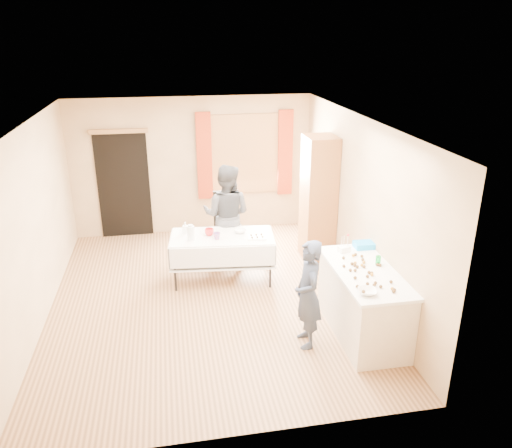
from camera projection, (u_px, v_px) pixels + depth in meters
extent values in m
cube|color=#9E7047|center=(208.00, 298.00, 7.41)|extent=(4.50, 5.50, 0.02)
cube|color=white|center=(201.00, 121.00, 6.45)|extent=(4.50, 5.50, 0.02)
cube|color=tan|center=(193.00, 166.00, 9.46)|extent=(4.50, 0.02, 2.60)
cube|color=tan|center=(232.00, 323.00, 4.40)|extent=(4.50, 0.02, 2.60)
cube|color=tan|center=(33.00, 227.00, 6.55)|extent=(0.02, 5.50, 2.60)
cube|color=tan|center=(359.00, 206.00, 7.31)|extent=(0.02, 5.50, 2.60)
cube|color=olive|center=(245.00, 154.00, 9.52)|extent=(1.32, 0.06, 1.52)
cube|color=white|center=(245.00, 154.00, 9.50)|extent=(1.20, 0.02, 1.40)
cube|color=#9B3015|center=(204.00, 156.00, 9.34)|extent=(0.28, 0.06, 1.65)
cube|color=#9B3015|center=(285.00, 153.00, 9.60)|extent=(0.28, 0.06, 1.65)
cube|color=black|center=(124.00, 185.00, 9.32)|extent=(0.95, 0.04, 2.00)
cube|color=olive|center=(118.00, 131.00, 8.93)|extent=(1.05, 0.06, 0.08)
cube|color=brown|center=(318.00, 199.00, 8.38)|extent=(0.50, 0.60, 2.12)
cube|color=beige|center=(363.00, 304.00, 6.41)|extent=(0.71, 1.56, 0.86)
cube|color=white|center=(366.00, 272.00, 6.24)|extent=(0.77, 1.62, 0.04)
cube|color=white|center=(222.00, 237.00, 7.70)|extent=(1.63, 0.94, 0.04)
cube|color=black|center=(228.00, 227.00, 8.77)|extent=(0.47, 0.47, 0.06)
cube|color=black|center=(226.00, 208.00, 8.85)|extent=(0.45, 0.07, 0.64)
imported|color=#242D44|center=(308.00, 294.00, 6.08)|extent=(0.52, 0.35, 1.40)
imported|color=black|center=(227.00, 215.00, 8.25)|extent=(1.29, 1.24, 1.71)
cylinder|color=green|center=(378.00, 260.00, 6.35)|extent=(0.07, 0.07, 0.12)
imported|color=white|center=(367.00, 292.00, 5.67)|extent=(0.31, 0.31, 0.05)
cube|color=white|center=(344.00, 249.00, 6.73)|extent=(0.17, 0.14, 0.08)
cube|color=#118EEA|center=(365.00, 245.00, 6.86)|extent=(0.30, 0.21, 0.08)
cylinder|color=silver|center=(191.00, 233.00, 7.50)|extent=(0.11, 0.11, 0.22)
imported|color=red|center=(209.00, 232.00, 7.69)|extent=(0.19, 0.19, 0.11)
imported|color=red|center=(217.00, 236.00, 7.55)|extent=(0.16, 0.16, 0.10)
imported|color=white|center=(240.00, 231.00, 7.79)|extent=(0.22, 0.22, 0.06)
cube|color=white|center=(257.00, 237.00, 7.60)|extent=(0.30, 0.23, 0.02)
imported|color=white|center=(185.00, 227.00, 7.78)|extent=(0.13, 0.13, 0.17)
sphere|color=#3F2314|center=(364.00, 262.00, 6.39)|extent=(0.04, 0.04, 0.04)
sphere|color=#38230F|center=(344.00, 266.00, 6.29)|extent=(0.04, 0.04, 0.04)
sphere|color=#38230F|center=(343.00, 258.00, 6.52)|extent=(0.04, 0.04, 0.04)
sphere|color=#38230F|center=(364.00, 267.00, 6.27)|extent=(0.04, 0.04, 0.04)
sphere|color=#38230F|center=(377.00, 265.00, 6.33)|extent=(0.04, 0.04, 0.04)
sphere|color=#38230F|center=(350.00, 270.00, 6.18)|extent=(0.04, 0.04, 0.04)
sphere|color=#3F2314|center=(362.00, 265.00, 6.32)|extent=(0.04, 0.04, 0.04)
sphere|color=#38230F|center=(352.00, 264.00, 6.36)|extent=(0.04, 0.04, 0.04)
sphere|color=#38230F|center=(355.00, 270.00, 6.18)|extent=(0.04, 0.04, 0.04)
sphere|color=#38230F|center=(367.00, 276.00, 6.03)|extent=(0.04, 0.04, 0.04)
sphere|color=#38230F|center=(364.00, 288.00, 5.76)|extent=(0.04, 0.04, 0.04)
sphere|color=#38230F|center=(355.00, 265.00, 6.32)|extent=(0.04, 0.04, 0.04)
sphere|color=#3F2314|center=(372.00, 275.00, 6.07)|extent=(0.04, 0.04, 0.04)
sphere|color=#38230F|center=(357.00, 267.00, 6.27)|extent=(0.04, 0.04, 0.04)
sphere|color=#38230F|center=(394.00, 291.00, 5.69)|extent=(0.04, 0.04, 0.04)
sphere|color=#38230F|center=(363.00, 260.00, 6.46)|extent=(0.04, 0.04, 0.04)
sphere|color=#38230F|center=(394.00, 290.00, 5.71)|extent=(0.04, 0.04, 0.04)
sphere|color=#38230F|center=(374.00, 285.00, 5.83)|extent=(0.04, 0.04, 0.04)
sphere|color=#3F2314|center=(392.00, 289.00, 5.74)|extent=(0.04, 0.04, 0.04)
sphere|color=#38230F|center=(355.00, 278.00, 5.99)|extent=(0.04, 0.04, 0.04)
sphere|color=#38230F|center=(381.00, 287.00, 5.79)|extent=(0.04, 0.04, 0.04)
sphere|color=#38230F|center=(357.00, 286.00, 5.79)|extent=(0.04, 0.04, 0.04)
sphere|color=#38230F|center=(356.00, 254.00, 6.62)|extent=(0.04, 0.04, 0.04)
sphere|color=#38230F|center=(368.00, 284.00, 5.85)|extent=(0.04, 0.04, 0.04)
sphere|color=#3F2314|center=(355.00, 263.00, 6.38)|extent=(0.04, 0.04, 0.04)
sphere|color=#38230F|center=(360.00, 288.00, 5.75)|extent=(0.04, 0.04, 0.04)
sphere|color=#38230F|center=(362.00, 256.00, 6.57)|extent=(0.04, 0.04, 0.04)
sphere|color=#38230F|center=(380.00, 265.00, 6.32)|extent=(0.04, 0.04, 0.04)
sphere|color=#38230F|center=(364.00, 292.00, 5.68)|extent=(0.04, 0.04, 0.04)
sphere|color=#38230F|center=(391.00, 282.00, 5.90)|extent=(0.04, 0.04, 0.04)
sphere|color=#3F2314|center=(353.00, 255.00, 6.59)|extent=(0.04, 0.04, 0.04)
sphere|color=#38230F|center=(375.00, 283.00, 5.87)|extent=(0.04, 0.04, 0.04)
sphere|color=#38230F|center=(369.00, 272.00, 6.13)|extent=(0.04, 0.04, 0.04)
sphere|color=#38230F|center=(372.00, 273.00, 6.11)|extent=(0.04, 0.04, 0.04)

